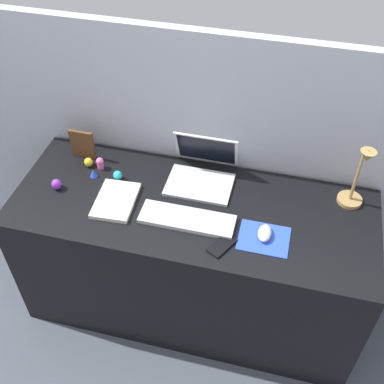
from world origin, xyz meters
name	(u,v)px	position (x,y,z in m)	size (l,w,h in m)	color
ground_plane	(192,300)	(0.00, 0.00, 0.00)	(6.00, 6.00, 0.00)	#474C56
back_wall	(209,164)	(0.00, 0.35, 0.70)	(2.83, 0.05, 1.39)	#B2B7C1
desk	(192,258)	(0.00, 0.00, 0.37)	(1.63, 0.62, 0.74)	black
laptop	(202,169)	(0.00, 0.20, 0.79)	(0.30, 0.28, 0.20)	silver
keyboard	(188,219)	(0.00, -0.09, 0.75)	(0.41, 0.13, 0.02)	silver
mousepad	(264,238)	(0.33, -0.11, 0.74)	(0.21, 0.17, 0.00)	blue
mouse	(265,233)	(0.33, -0.09, 0.76)	(0.06, 0.10, 0.03)	silver
cell_phone	(222,245)	(0.17, -0.19, 0.74)	(0.06, 0.13, 0.01)	black
desk_lamp	(358,179)	(0.67, 0.17, 0.90)	(0.11, 0.16, 0.35)	#A5844C
notebook_pad	(116,201)	(-0.34, -0.06, 0.75)	(0.17, 0.24, 0.02)	silver
picture_frame	(82,144)	(-0.60, 0.21, 0.81)	(0.12, 0.02, 0.15)	brown
toy_figurine_pink	(100,163)	(-0.49, 0.15, 0.77)	(0.04, 0.04, 0.06)	pink
toy_figurine_yellow	(89,162)	(-0.55, 0.15, 0.76)	(0.04, 0.04, 0.05)	yellow
toy_figurine_blue	(93,173)	(-0.50, 0.08, 0.76)	(0.04, 0.04, 0.04)	blue
toy_figurine_purple	(57,184)	(-0.63, -0.04, 0.77)	(0.05, 0.05, 0.05)	purple
toy_figurine_cyan	(118,175)	(-0.38, 0.09, 0.76)	(0.04, 0.04, 0.05)	#28B7CC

